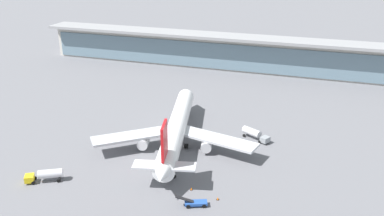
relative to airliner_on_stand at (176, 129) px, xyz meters
name	(u,v)px	position (x,y,z in m)	size (l,w,h in m)	color
ground_plane	(179,146)	(0.92, -0.24, -4.89)	(1200.00, 1200.00, 0.00)	slate
airliner_on_stand	(176,129)	(0.00, 0.00, 0.00)	(43.70, 57.75, 15.54)	white
service_truck_near_nose_yellow	(46,175)	(-22.54, -27.39, -3.19)	(8.62, 6.12, 2.95)	yellow
service_truck_under_wing_grey	(169,176)	(4.63, -17.19, -4.02)	(2.66, 3.29, 2.05)	gray
service_truck_mid_apron_grey	(255,134)	(19.79, 10.67, -3.19)	(8.65, 6.03, 2.95)	gray
service_truck_by_tail_blue	(195,203)	(13.79, -25.75, -4.09)	(6.81, 3.81, 2.70)	#234C9E
terminal_building	(241,52)	(0.92, 77.68, 2.97)	(183.60, 12.80, 15.20)	beige
safety_cone_alpha	(191,189)	(11.11, -20.11, -4.58)	(0.62, 0.62, 0.70)	orange
safety_cone_bravo	(161,177)	(2.60, -17.41, -4.58)	(0.62, 0.62, 0.70)	orange
safety_cone_charlie	(218,198)	(17.82, -21.94, -4.58)	(0.62, 0.62, 0.70)	orange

